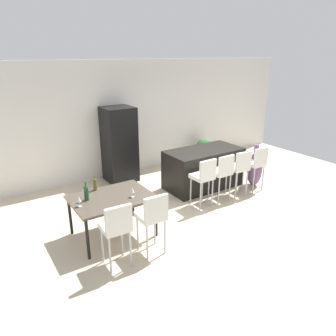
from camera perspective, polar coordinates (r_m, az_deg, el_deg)
ground_plane at (r=6.82m, az=5.39°, el=-6.65°), size 10.00×10.00×0.00m
back_wall at (r=8.49m, az=-5.64°, el=9.04°), size 10.00×0.12×2.90m
kitchen_island at (r=7.60m, az=6.36°, el=-0.05°), size 1.80×0.91×0.92m
bar_chair_left at (r=6.50m, az=6.49°, el=-1.31°), size 0.41×0.41×1.05m
bar_chair_middle at (r=6.81m, az=9.70°, el=-0.48°), size 0.41×0.41×1.05m
bar_chair_right at (r=7.15m, az=12.71°, el=0.31°), size 0.42×0.42×1.05m
bar_chair_far at (r=7.53m, az=15.60°, el=1.06°), size 0.41×0.41×1.05m
dining_table at (r=5.53m, az=-10.05°, el=-5.69°), size 1.35×1.00×0.74m
dining_chair_near at (r=4.71m, az=-9.24°, el=-10.16°), size 0.42×0.42×1.05m
dining_chair_far at (r=4.95m, az=-2.76°, el=-8.34°), size 0.41×0.41×1.05m
wine_bottle_far at (r=5.43m, az=-14.44°, el=-4.39°), size 0.08×0.08×0.32m
wine_bottle_right at (r=5.78m, az=-12.97°, el=-2.87°), size 0.07×0.07×0.28m
wine_glass_left at (r=5.40m, az=-6.41°, el=-3.98°), size 0.07×0.07×0.17m
wine_glass_middle at (r=5.24m, az=-15.67°, el=-5.44°), size 0.07×0.07×0.17m
refrigerator at (r=7.91m, az=-8.70°, el=4.16°), size 0.72×0.68×1.84m
floor_vase at (r=7.91m, az=15.25°, el=-0.16°), size 0.36×0.36×1.02m
potted_plant at (r=9.44m, az=6.53°, el=3.57°), size 0.48×0.48×0.67m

